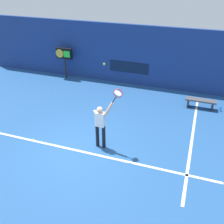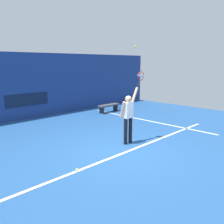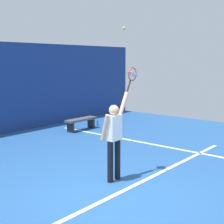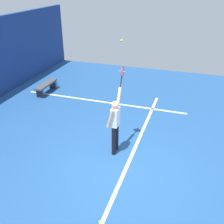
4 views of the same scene
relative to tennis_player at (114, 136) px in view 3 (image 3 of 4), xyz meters
name	(u,v)px [view 3 (image 3 of 4)]	position (x,y,z in m)	size (l,w,h in m)	color
ground_plane	(109,194)	(-0.66, -0.40, -1.01)	(18.00, 18.00, 0.00)	#23518C
court_baseline	(114,196)	(-0.66, -0.54, -1.00)	(10.00, 0.10, 0.01)	white
court_sideline	(138,142)	(3.22, 1.60, -1.00)	(0.10, 7.00, 0.01)	white
tennis_player	(114,136)	(0.00, 0.00, 0.00)	(0.75, 0.31, 1.95)	black
tennis_racket	(132,76)	(0.64, 0.00, 1.29)	(0.43, 0.27, 0.62)	black
tennis_ball	(124,28)	(0.21, -0.09, 2.29)	(0.07, 0.07, 0.07)	#CCE033
court_bench	(81,121)	(3.35, 4.34, -0.67)	(1.40, 0.36, 0.45)	#4C4C51
water_bottle	(98,123)	(4.28, 4.34, -0.89)	(0.07, 0.07, 0.24)	#338CD8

